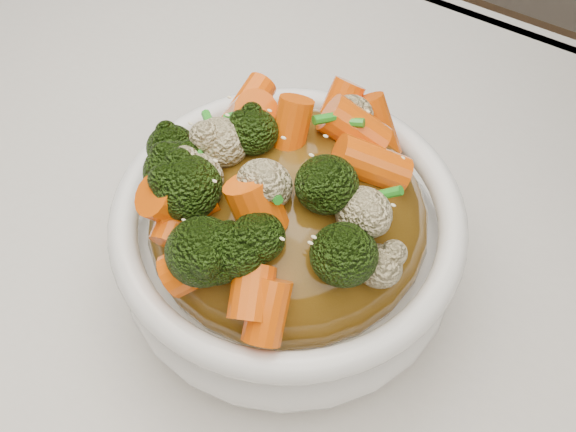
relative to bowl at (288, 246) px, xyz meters
The scene contains 8 objects.
tablecloth 0.08m from the bowl, 123.42° to the right, with size 1.20×0.80×0.04m, color silver.
bowl is the anchor object (origin of this frame).
sauce_base 0.03m from the bowl, 135.00° to the left, with size 0.18×0.18×0.10m, color #5E3F10.
carrots 0.09m from the bowl, 135.00° to the left, with size 0.18×0.18×0.05m, color #F65C08, non-canonical shape.
broccoli 0.09m from the bowl, 135.00° to the left, with size 0.18×0.18×0.05m, color black, non-canonical shape.
cauliflower 0.09m from the bowl, 135.00° to the left, with size 0.18×0.18×0.04m, color #CABB8A, non-canonical shape.
scallions 0.10m from the bowl, ahead, with size 0.13×0.13×0.02m, color #269422, non-canonical shape.
sesame_seeds 0.10m from the bowl, 90.00° to the left, with size 0.16×0.16×0.01m, color #F3E6AD, non-canonical shape.
Camera 1 is at (0.16, -0.18, 1.17)m, focal length 42.00 mm.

